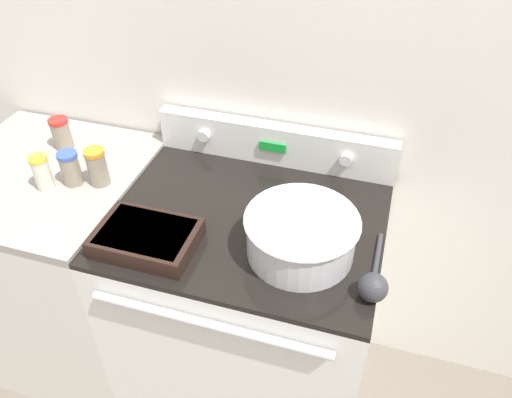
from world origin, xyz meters
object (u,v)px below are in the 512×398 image
spice_jar_blue_cap (71,168)px  spice_jar_red_cap (61,133)px  ladle (373,285)px  spice_jar_orange_cap (97,167)px  spice_jar_yellow_cap (42,173)px  mixing_bowl (301,233)px  casserole_dish (146,237)px

spice_jar_blue_cap → spice_jar_red_cap: 0.23m
ladle → spice_jar_red_cap: spice_jar_red_cap is taller
spice_jar_orange_cap → spice_jar_blue_cap: spice_jar_orange_cap is taller
spice_jar_blue_cap → spice_jar_yellow_cap: (-0.07, -0.05, 0.00)m
mixing_bowl → spice_jar_orange_cap: (-0.67, 0.10, 0.00)m
casserole_dish → spice_jar_blue_cap: (-0.34, 0.18, 0.04)m
ladle → spice_jar_blue_cap: bearing=169.8°
casserole_dish → spice_jar_orange_cap: spice_jar_orange_cap is taller
mixing_bowl → spice_jar_yellow_cap: 0.82m
ladle → spice_jar_yellow_cap: 1.04m
ladle → spice_jar_yellow_cap: spice_jar_yellow_cap is taller
mixing_bowl → casserole_dish: mixing_bowl is taller
mixing_bowl → spice_jar_yellow_cap: bearing=177.8°
mixing_bowl → casserole_dish: size_ratio=1.13×
casserole_dish → spice_jar_red_cap: (-0.49, 0.35, 0.04)m
spice_jar_orange_cap → spice_jar_red_cap: (-0.23, 0.15, -0.01)m
mixing_bowl → spice_jar_orange_cap: 0.68m
casserole_dish → spice_jar_red_cap: spice_jar_red_cap is taller
casserole_dish → spice_jar_yellow_cap: 0.43m
ladle → spice_jar_red_cap: (-1.11, 0.34, 0.03)m
spice_jar_orange_cap → spice_jar_blue_cap: bearing=-163.8°
casserole_dish → spice_jar_blue_cap: bearing=152.6°
spice_jar_yellow_cap → casserole_dish: bearing=-17.6°
spice_jar_blue_cap → ladle: bearing=-10.2°
mixing_bowl → casserole_dish: (-0.41, -0.10, -0.04)m
casserole_dish → spice_jar_red_cap: size_ratio=2.49×
spice_jar_orange_cap → spice_jar_yellow_cap: bearing=-154.8°
spice_jar_orange_cap → spice_jar_yellow_cap: size_ratio=1.07×
ladle → mixing_bowl: bearing=155.7°
ladle → spice_jar_red_cap: bearing=162.8°
spice_jar_orange_cap → spice_jar_blue_cap: (-0.08, -0.02, -0.01)m
casserole_dish → spice_jar_red_cap: bearing=144.6°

